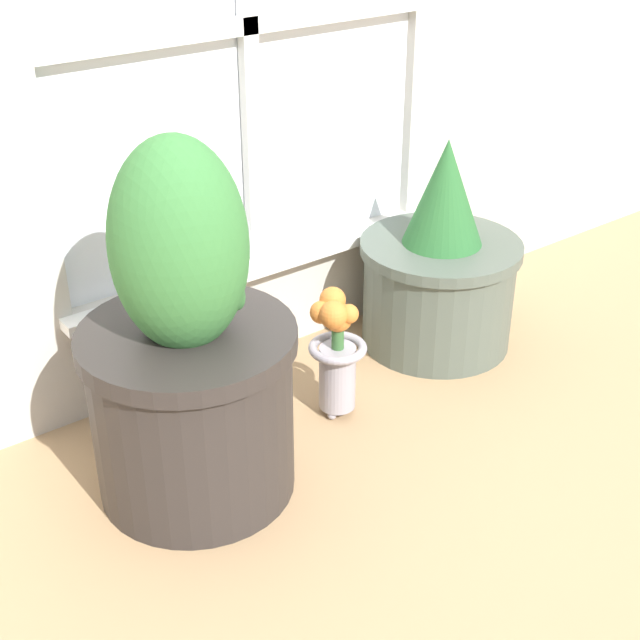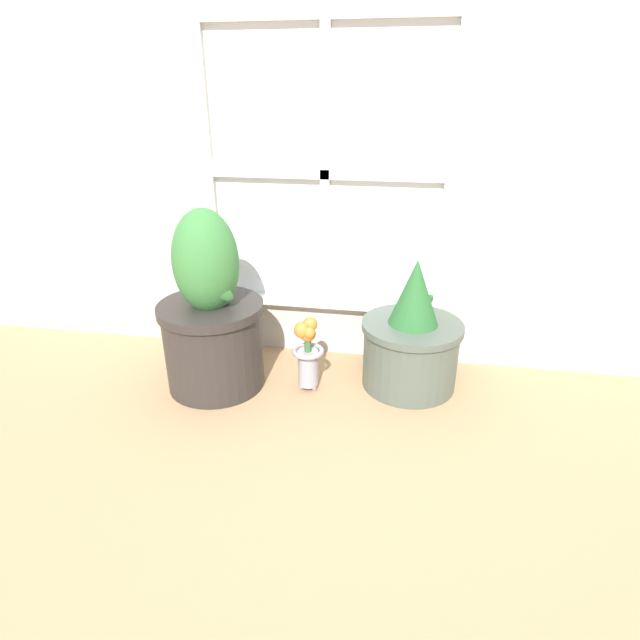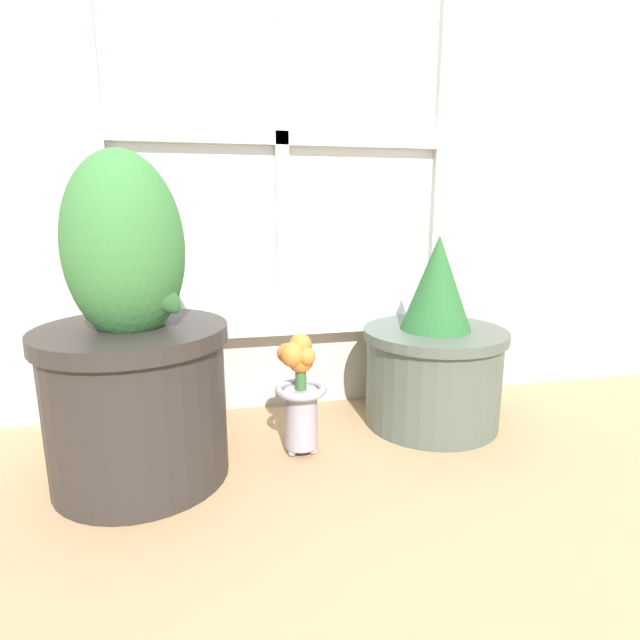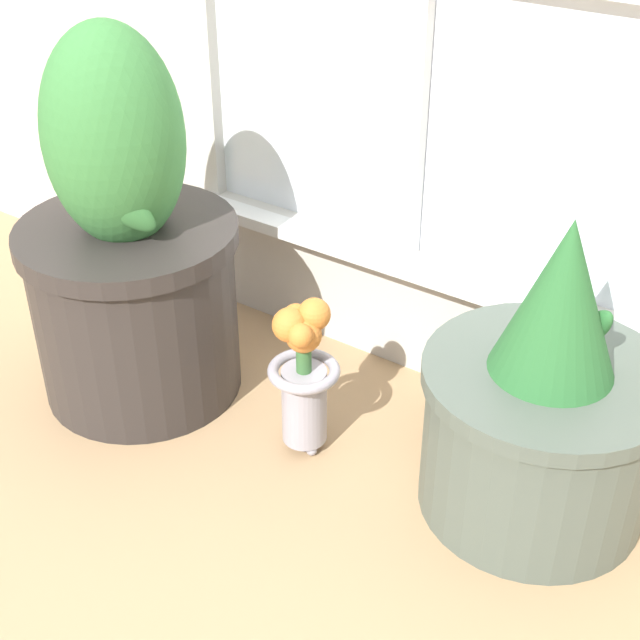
{
  "view_description": "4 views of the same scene",
  "coord_description": "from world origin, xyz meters",
  "views": [
    {
      "loc": [
        -1.01,
        -1.05,
        1.12
      ],
      "look_at": [
        -0.05,
        0.22,
        0.24
      ],
      "focal_mm": 50.0,
      "sensor_mm": 36.0,
      "label": 1
    },
    {
      "loc": [
        0.32,
        -1.43,
        1.06
      ],
      "look_at": [
        0.03,
        0.27,
        0.27
      ],
      "focal_mm": 28.0,
      "sensor_mm": 36.0,
      "label": 2
    },
    {
      "loc": [
        -0.21,
        -0.89,
        0.59
      ],
      "look_at": [
        0.05,
        0.27,
        0.32
      ],
      "focal_mm": 28.0,
      "sensor_mm": 36.0,
      "label": 3
    },
    {
      "loc": [
        0.71,
        -0.77,
        1.05
      ],
      "look_at": [
        -0.0,
        0.25,
        0.25
      ],
      "focal_mm": 50.0,
      "sensor_mm": 36.0,
      "label": 4
    }
  ],
  "objects": [
    {
      "name": "ground_plane",
      "position": [
        0.0,
        0.0,
        0.0
      ],
      "size": [
        10.0,
        10.0,
        0.0
      ],
      "primitive_type": "plane",
      "color": "tan"
    },
    {
      "name": "potted_plant_left",
      "position": [
        -0.37,
        0.18,
        0.28
      ],
      "size": [
        0.4,
        0.4,
        0.7
      ],
      "color": "#2D2826",
      "rests_on": "ground_plane"
    },
    {
      "name": "potted_plant_right",
      "position": [
        0.37,
        0.31,
        0.19
      ],
      "size": [
        0.38,
        0.38,
        0.52
      ],
      "color": "#4C564C",
      "rests_on": "ground_plane"
    },
    {
      "name": "flower_vase",
      "position": [
        -0.01,
        0.21,
        0.16
      ],
      "size": [
        0.12,
        0.12,
        0.29
      ],
      "color": "#99939E",
      "rests_on": "ground_plane"
    }
  ]
}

